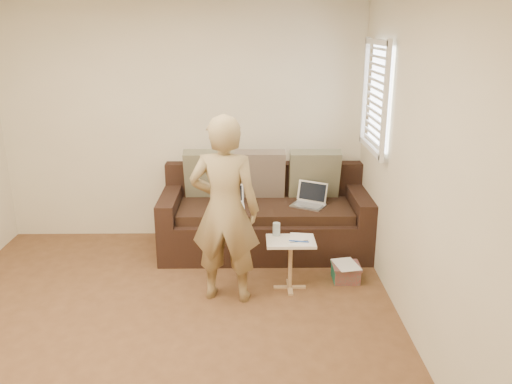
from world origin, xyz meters
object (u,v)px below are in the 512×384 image
(laptop_white, at_px, (231,206))
(person, at_px, (225,210))
(sofa, at_px, (265,213))
(striped_box, at_px, (346,272))
(laptop_silver, at_px, (308,206))
(side_table, at_px, (290,264))
(drinking_glass, at_px, (276,229))

(laptop_white, distance_m, person, 1.04)
(sofa, distance_m, person, 1.19)
(laptop_white, xyz_separation_m, person, (-0.01, -0.99, 0.32))
(striped_box, bearing_deg, laptop_silver, 113.87)
(side_table, bearing_deg, person, -165.28)
(laptop_silver, xyz_separation_m, drinking_glass, (-0.37, -0.71, 0.03))
(laptop_white, bearing_deg, drinking_glass, -62.94)
(laptop_silver, xyz_separation_m, laptop_white, (-0.82, 0.01, 0.00))
(sofa, bearing_deg, side_table, -76.93)
(laptop_silver, xyz_separation_m, side_table, (-0.25, -0.83, -0.28))
(side_table, bearing_deg, laptop_white, 124.32)
(laptop_silver, distance_m, person, 1.33)
(laptop_silver, bearing_deg, drinking_glass, -88.15)
(striped_box, bearing_deg, drinking_glass, -177.17)
(sofa, height_order, laptop_white, sofa)
(laptop_white, bearing_deg, striped_box, -36.31)
(person, bearing_deg, drinking_glass, -141.07)
(sofa, xyz_separation_m, side_table, (0.21, -0.90, -0.18))
(sofa, height_order, drinking_glass, sofa)
(person, bearing_deg, laptop_silver, -121.85)
(laptop_silver, xyz_separation_m, striped_box, (0.30, -0.68, -0.44))
(laptop_silver, xyz_separation_m, person, (-0.83, -0.99, 0.32))
(person, bearing_deg, side_table, -156.91)
(striped_box, bearing_deg, sofa, 135.51)
(side_table, relative_size, striped_box, 1.83)
(person, bearing_deg, striped_box, -156.57)
(drinking_glass, distance_m, striped_box, 0.82)
(drinking_glass, bearing_deg, laptop_silver, 62.41)
(sofa, xyz_separation_m, striped_box, (0.76, -0.75, -0.34))
(person, relative_size, striped_box, 6.29)
(side_table, bearing_deg, sofa, 103.07)
(laptop_silver, distance_m, laptop_white, 0.82)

